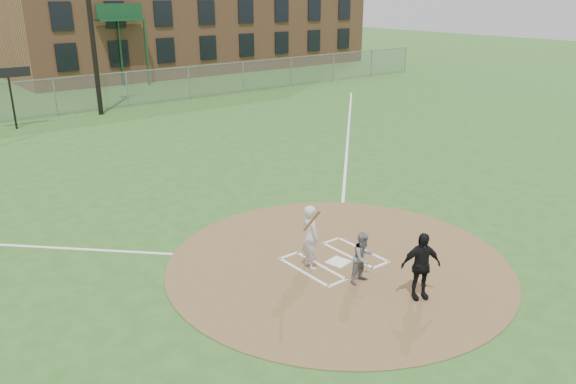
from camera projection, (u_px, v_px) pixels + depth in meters
ground at (338, 263)px, 13.80m from camera, size 140.00×140.00×0.00m
dirt_circle at (338, 263)px, 13.80m from camera, size 8.40×8.40×0.02m
home_plate at (338, 262)px, 13.78m from camera, size 0.56×0.56×0.03m
foul_line_first at (348, 137)px, 25.70m from camera, size 17.04×17.04×0.01m
catcher at (363, 258)px, 12.70m from camera, size 0.60×0.47×1.21m
umpire at (421, 266)px, 11.98m from camera, size 0.96×0.74×1.52m
batters_boxes at (334, 260)px, 13.91m from camera, size 2.08×1.88×0.01m
batter_at_plate at (310, 237)px, 13.29m from camera, size 0.59×1.03×1.78m
outfield_fence at (55, 97)px, 29.74m from camera, size 56.08×0.08×2.03m
scoreboard_sign at (9, 79)px, 26.49m from camera, size 2.00×0.10×2.93m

